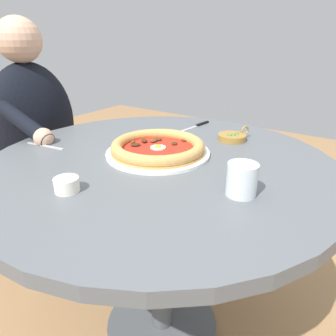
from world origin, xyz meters
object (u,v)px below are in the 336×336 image
Objects in this scene: water_glass at (242,182)px; ramekin_capers at (67,184)px; pizza_on_plate at (158,148)px; cafe_chair_diner at (23,152)px; steak_knife at (198,125)px; diner_person at (41,164)px; fork_utensil at (45,146)px; olive_pan at (232,137)px; dining_table at (160,188)px.

water_glass reaches higher than ramekin_capers.
pizza_on_plate is 0.87m from cafe_chair_diner.
diner_person reaches higher than steak_knife.
fork_utensil is (0.31, 0.52, -0.00)m from steak_knife.
ramekin_capers is (0.36, 0.23, -0.02)m from water_glass.
olive_pan is 0.90m from diner_person.
dining_table is 0.13m from pizza_on_plate.
ramekin_capers is (0.03, 0.33, -0.00)m from pizza_on_plate.
water_glass is 0.41× the size of steak_knife.
fork_utensil is (0.36, 0.16, -0.02)m from pizza_on_plate.
water_glass reaches higher than dining_table.
diner_person is at bearing 175.86° from cafe_chair_diner.
fork_utensil is at bearing 159.12° from cafe_chair_diner.
steak_knife is at bearing -150.93° from diner_person.
dining_table is 0.73m from diner_person.
diner_person is (0.69, -0.01, -0.23)m from pizza_on_plate.
ramekin_capers reaches higher than fork_utensil.
fork_utensil is (0.40, 0.13, 0.10)m from dining_table.
ramekin_capers is (0.06, 0.30, 0.12)m from dining_table.
steak_knife is 0.76m from diner_person.
ramekin_capers is (-0.03, 0.70, 0.02)m from steak_knife.
pizza_on_plate is 2.06× the size of fork_utensil.
olive_pan reaches higher than steak_knife.
water_glass is 0.07× the size of diner_person.
cafe_chair_diner is (0.48, -0.18, -0.18)m from fork_utensil.
olive_pan is 1.03m from cafe_chair_diner.
dining_table is 13.47× the size of water_glass.
water_glass is at bearing 129.11° from steak_knife.
dining_table is 0.88m from cafe_chair_diner.
water_glass is 0.61m from steak_knife.
fork_utensil is 0.54m from cafe_chair_diner.
water_glass is 0.09× the size of cafe_chair_diner.
dining_table is at bearing -14.34° from water_glass.
olive_pan is at bearing -162.89° from diner_person.
diner_person is at bearing -0.99° from pizza_on_plate.
fork_utensil is 0.14× the size of diner_person.
olive_pan is 0.66m from fork_utensil.
cafe_chair_diner reaches higher than ramekin_capers.
dining_table is 0.43m from fork_utensil.
diner_person is (0.64, 0.35, -0.21)m from steak_knife.
olive_pan is (-0.17, -0.60, -0.01)m from ramekin_capers.
water_glass is 0.69m from fork_utensil.
steak_knife is 1.21× the size of fork_utensil.
diner_person reaches higher than pizza_on_plate.
cafe_chair_diner reaches higher than water_glass.
water_glass is 0.67× the size of olive_pan.
steak_knife is 1.63× the size of olive_pan.
steak_knife is 0.22m from olive_pan.
pizza_on_plate is at bearing -156.36° from fork_utensil.
diner_person is at bearing -3.33° from dining_table.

